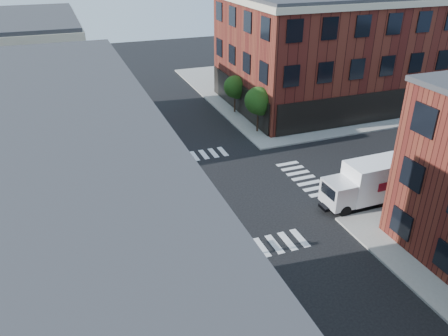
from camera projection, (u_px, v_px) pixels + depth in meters
ground at (222, 194)px, 32.84m from camera, size 120.00×120.00×0.00m
sidewalk_ne at (316, 88)px, 56.89m from camera, size 30.00×30.00×0.15m
building_ne at (340, 50)px, 49.87m from camera, size 25.00×16.00×12.00m
tree_near at (259, 102)px, 42.07m from camera, size 2.69×2.69×4.49m
tree_far at (235, 88)px, 47.19m from camera, size 2.43×2.43×4.07m
signal_pole at (150, 229)px, 23.86m from camera, size 1.29×1.24×4.60m
box_truck at (372, 182)px, 30.97m from camera, size 7.21×2.32×3.24m
traffic_cone at (201, 237)px, 27.40m from camera, size 0.45×0.45×0.68m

